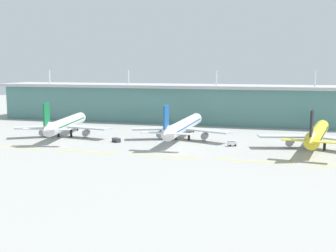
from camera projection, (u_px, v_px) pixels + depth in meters
name	position (u px, v px, depth m)	size (l,w,h in m)	color
ground_plane	(177.00, 154.00, 174.16)	(600.00, 600.00, 0.00)	#9E9E99
terminal_building	(217.00, 104.00, 267.73)	(288.00, 34.00, 32.38)	slate
airliner_near	(65.00, 124.00, 215.46)	(47.90, 60.58, 18.90)	silver
airliner_middle	(183.00, 126.00, 207.56)	(48.80, 69.72, 18.90)	white
airliner_far	(317.00, 134.00, 183.07)	(48.32, 60.88, 18.90)	yellow
taxiway_stripe_west	(13.00, 148.00, 187.12)	(28.00, 0.70, 0.04)	yellow
taxiway_stripe_mid_west	(85.00, 152.00, 178.03)	(28.00, 0.70, 0.04)	yellow
taxiway_stripe_centre	(165.00, 156.00, 168.94)	(28.00, 0.70, 0.04)	yellow
taxiway_stripe_mid_east	(254.00, 161.00, 159.85)	(28.00, 0.70, 0.04)	yellow
baggage_cart	(232.00, 143.00, 190.43)	(4.00, 3.53, 2.48)	silver
pushback_tug	(116.00, 140.00, 200.91)	(4.90, 4.69, 1.85)	#333842
safety_cone_left_wingtip	(290.00, 160.00, 160.91)	(0.56, 0.56, 0.70)	orange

